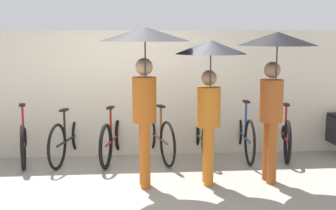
{
  "coord_description": "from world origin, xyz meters",
  "views": [
    {
      "loc": [
        -0.14,
        -5.91,
        2.04
      ],
      "look_at": [
        0.47,
        0.98,
        1.0
      ],
      "focal_mm": 50.0,
      "sensor_mm": 36.0,
      "label": 1
    }
  ],
  "objects": [
    {
      "name": "pedestrian_trailing",
      "position": [
        1.84,
        0.18,
        1.66
      ],
      "size": [
        1.06,
        1.06,
        2.08
      ],
      "rotation": [
        0.0,
        0.0,
        3.21
      ],
      "color": "#9E4C1E",
      "rests_on": "ground"
    },
    {
      "name": "parked_bicycle_1",
      "position": [
        -1.81,
        1.7,
        0.37
      ],
      "size": [
        0.49,
        1.73,
        1.0
      ],
      "rotation": [
        0.0,
        0.0,
        1.74
      ],
      "color": "black",
      "rests_on": "ground"
    },
    {
      "name": "pedestrian_center",
      "position": [
        0.96,
        0.18,
        1.52
      ],
      "size": [
        0.93,
        0.93,
        1.97
      ],
      "rotation": [
        0.0,
        0.0,
        3.09
      ],
      "color": "#C66B1E",
      "rests_on": "ground"
    },
    {
      "name": "parked_bicycle_6",
      "position": [
        1.81,
        1.66,
        0.39
      ],
      "size": [
        0.44,
        1.8,
        1.03
      ],
      "rotation": [
        0.0,
        0.0,
        1.52
      ],
      "color": "black",
      "rests_on": "ground"
    },
    {
      "name": "ground_plane",
      "position": [
        0.0,
        0.0,
        0.0
      ],
      "size": [
        30.0,
        30.0,
        0.0
      ],
      "primitive_type": "plane",
      "color": "gray"
    },
    {
      "name": "parked_bicycle_7",
      "position": [
        2.53,
        1.7,
        0.36
      ],
      "size": [
        0.58,
        1.74,
        0.97
      ],
      "rotation": [
        0.0,
        0.0,
        1.34
      ],
      "color": "black",
      "rests_on": "ground"
    },
    {
      "name": "parked_bicycle_5",
      "position": [
        1.08,
        1.69,
        0.35
      ],
      "size": [
        0.44,
        1.66,
        1.02
      ],
      "rotation": [
        0.0,
        0.0,
        1.62
      ],
      "color": "black",
      "rests_on": "ground"
    },
    {
      "name": "parked_bicycle_2",
      "position": [
        -1.08,
        1.66,
        0.38
      ],
      "size": [
        0.57,
        1.71,
        1.05
      ],
      "rotation": [
        0.0,
        0.0,
        1.33
      ],
      "color": "black",
      "rests_on": "ground"
    },
    {
      "name": "parked_bicycle_3",
      "position": [
        -0.36,
        1.63,
        0.37
      ],
      "size": [
        0.53,
        1.71,
        1.04
      ],
      "rotation": [
        0.0,
        0.0,
        1.36
      ],
      "color": "black",
      "rests_on": "ground"
    },
    {
      "name": "back_wall",
      "position": [
        0.0,
        1.97,
        1.06
      ],
      "size": [
        14.01,
        0.12,
        2.11
      ],
      "color": "beige",
      "rests_on": "ground"
    },
    {
      "name": "parked_bicycle_4",
      "position": [
        0.36,
        1.65,
        0.38
      ],
      "size": [
        0.56,
        1.73,
        1.04
      ],
      "rotation": [
        0.0,
        0.0,
        1.8
      ],
      "color": "black",
      "rests_on": "ground"
    },
    {
      "name": "pedestrian_leading",
      "position": [
        0.1,
        0.13,
        1.74
      ],
      "size": [
        1.16,
        1.16,
        2.14
      ],
      "rotation": [
        0.0,
        0.0,
        3.21
      ],
      "color": "#B25619",
      "rests_on": "ground"
    }
  ]
}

